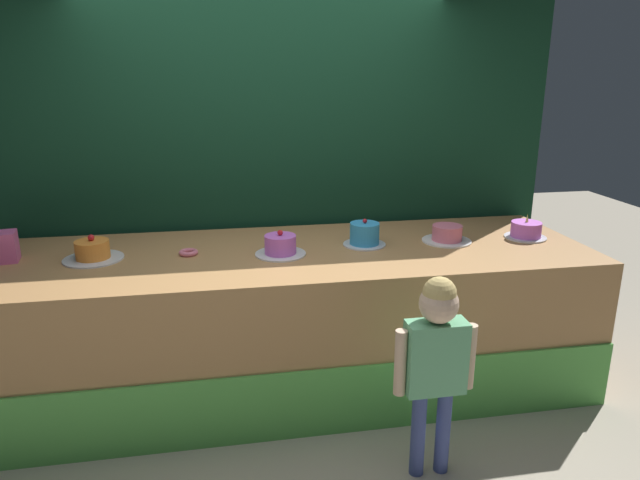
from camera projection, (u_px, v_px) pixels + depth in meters
The scene contains 10 objects.
ground_plane at pixel (294, 436), 3.28m from camera, with size 12.00×12.00×0.00m, color #ADA38E.
stage_platform at pixel (281, 320), 3.70m from camera, with size 3.95×1.21×0.93m.
curtain_backdrop at pixel (268, 174), 4.12m from camera, with size 4.20×0.08×2.60m, color #113823.
child_figure at pixel (436, 351), 2.79m from camera, with size 0.42×0.19×1.09m.
donut at pixel (188, 252), 3.50m from camera, with size 0.12×0.12×0.03m, color pink.
cake_far_left at pixel (93, 251), 3.40m from camera, with size 0.35×0.35×0.16m.
cake_left at pixel (280, 246), 3.49m from camera, with size 0.31×0.31×0.16m.
cake_center at pixel (365, 235), 3.68m from camera, with size 0.28×0.28×0.18m.
cake_right at pixel (447, 234), 3.76m from camera, with size 0.32×0.32×0.11m.
cake_far_right at pixel (526, 230), 3.84m from camera, with size 0.28×0.28×0.17m.
Camera 1 is at (-0.35, -2.80, 2.02)m, focal length 31.93 mm.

